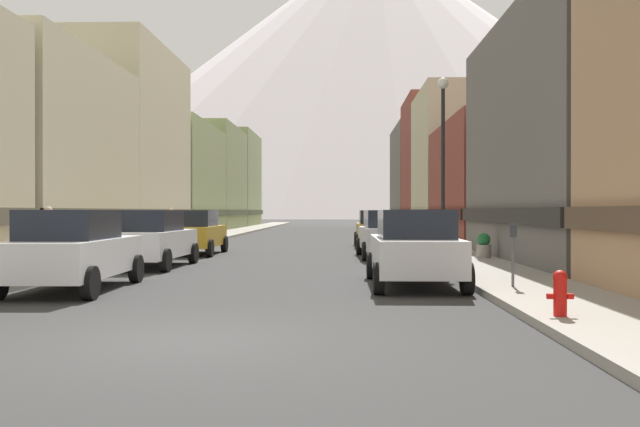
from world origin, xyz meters
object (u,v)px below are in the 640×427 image
at_px(car_right_2, 376,228).
at_px(potted_plant_1, 484,246).
at_px(parking_meter_near, 513,246).
at_px(fire_hydrant_near, 560,292).
at_px(car_left_1, 151,239).
at_px(streetlamp_right, 443,141).
at_px(car_left_0, 73,250).
at_px(pedestrian_0, 170,227).
at_px(car_left_2, 195,232).
at_px(pedestrian_1, 48,239).
at_px(car_right_1, 387,234).
at_px(car_right_0, 414,248).
at_px(potted_plant_0, 74,243).

bearing_deg(car_right_2, potted_plant_1, -71.78).
bearing_deg(parking_meter_near, fire_hydrant_near, -94.24).
distance_m(car_left_1, streetlamp_right, 9.70).
distance_m(car_left_0, potted_plant_1, 13.87).
relative_size(fire_hydrant_near, pedestrian_0, 0.40).
bearing_deg(parking_meter_near, streetlamp_right, 93.17).
height_order(car_left_2, pedestrian_1, pedestrian_1).
distance_m(car_right_2, pedestrian_0, 10.05).
xyz_separation_m(car_left_1, car_right_2, (7.60, 12.33, 0.00)).
relative_size(car_left_0, fire_hydrant_near, 6.32).
bearing_deg(pedestrian_1, streetlamp_right, 13.10).
xyz_separation_m(car_right_1, car_right_2, (-0.00, 7.82, 0.00)).
distance_m(car_left_2, fire_hydrant_near, 19.00).
xyz_separation_m(car_right_0, pedestrian_1, (-10.05, 3.23, 0.05)).
relative_size(potted_plant_0, streetlamp_right, 0.16).
distance_m(car_left_1, car_right_2, 14.49).
relative_size(parking_meter_near, pedestrian_0, 0.76).
bearing_deg(potted_plant_0, car_left_0, -68.40).
distance_m(car_left_1, car_left_2, 6.25).
distance_m(potted_plant_0, pedestrian_1, 3.85).
bearing_deg(fire_hydrant_near, pedestrian_1, 143.77).
bearing_deg(car_left_1, pedestrian_0, 101.49).
distance_m(car_right_0, pedestrian_1, 10.56).
xyz_separation_m(car_left_0, potted_plant_1, (10.80, 8.70, -0.36)).
relative_size(car_right_2, potted_plant_0, 4.59).
height_order(car_right_1, pedestrian_0, pedestrian_0).
height_order(car_left_2, car_right_1, same).
relative_size(car_left_2, potted_plant_1, 5.23).
xyz_separation_m(car_left_0, parking_meter_near, (9.55, -0.21, 0.11)).
xyz_separation_m(car_left_0, car_right_1, (7.60, 10.59, 0.00)).
height_order(pedestrian_0, pedestrian_1, pedestrian_0).
bearing_deg(car_right_2, car_right_0, -90.00).
bearing_deg(car_left_1, potted_plant_0, 147.95).
distance_m(car_right_1, potted_plant_1, 3.73).
relative_size(car_left_0, car_right_0, 1.01).
height_order(potted_plant_0, pedestrian_1, pedestrian_1).
bearing_deg(streetlamp_right, car_left_0, -142.48).
distance_m(parking_meter_near, streetlamp_right, 7.83).
height_order(car_left_0, pedestrian_0, pedestrian_0).
relative_size(car_right_1, potted_plant_0, 4.65).
xyz_separation_m(car_left_1, parking_meter_near, (9.55, -6.29, 0.11)).
bearing_deg(car_right_0, pedestrian_1, 162.20).
bearing_deg(potted_plant_1, car_left_1, -166.41).
xyz_separation_m(fire_hydrant_near, parking_meter_near, (0.30, 4.04, 0.49)).
bearing_deg(pedestrian_1, parking_meter_near, -20.68).
xyz_separation_m(car_right_2, streetlamp_right, (1.55, -11.39, 3.09)).
xyz_separation_m(car_left_1, streetlamp_right, (9.15, 0.94, 3.09)).
bearing_deg(pedestrian_1, car_left_0, -60.46).
relative_size(car_right_1, pedestrian_1, 2.58).
distance_m(car_left_2, potted_plant_1, 11.40).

